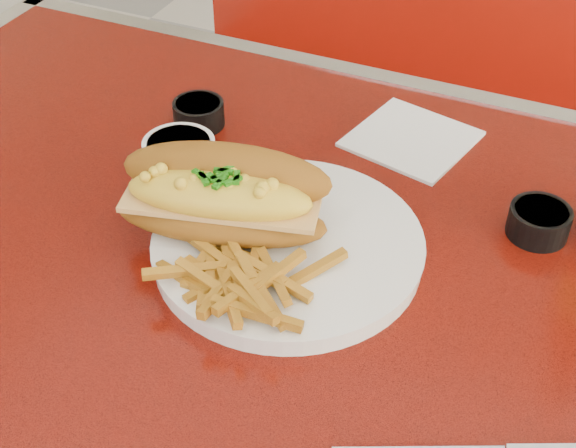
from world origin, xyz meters
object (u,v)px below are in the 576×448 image
at_px(booth_bench_far, 441,195).
at_px(gravy_ramekin, 180,157).
at_px(mac_hoagie, 223,196).
at_px(dinner_plate, 288,247).
at_px(fork, 337,263).
at_px(diner_table, 275,375).
at_px(sauce_cup_right, 539,221).
at_px(sauce_cup_left, 199,112).

height_order(booth_bench_far, gravy_ramekin, booth_bench_far).
height_order(mac_hoagie, gravy_ramekin, mac_hoagie).
relative_size(dinner_plate, gravy_ramekin, 3.23).
xyz_separation_m(booth_bench_far, mac_hoagie, (-0.06, -0.79, 0.54)).
xyz_separation_m(fork, gravy_ramekin, (-0.22, 0.08, 0.00)).
distance_m(diner_table, dinner_plate, 0.17).
bearing_deg(sauce_cup_right, gravy_ramekin, -171.04).
bearing_deg(gravy_ramekin, fork, -20.90).
relative_size(booth_bench_far, gravy_ramekin, 14.30).
distance_m(mac_hoagie, fork, 0.13).
bearing_deg(gravy_ramekin, sauce_cup_left, 107.94).
relative_size(booth_bench_far, sauce_cup_left, 14.75).
bearing_deg(mac_hoagie, diner_table, -29.45).
xyz_separation_m(diner_table, fork, (0.06, 0.01, 0.18)).
xyz_separation_m(diner_table, booth_bench_far, (0.00, 0.81, -0.32)).
bearing_deg(fork, sauce_cup_left, 39.90).
bearing_deg(sauce_cup_left, booth_bench_far, 72.63).
height_order(mac_hoagie, sauce_cup_right, mac_hoagie).
xyz_separation_m(sauce_cup_left, sauce_cup_right, (0.42, -0.04, 0.00)).
relative_size(mac_hoagie, fork, 1.53).
height_order(diner_table, sauce_cup_left, sauce_cup_left).
relative_size(fork, sauce_cup_left, 1.83).
distance_m(fork, gravy_ramekin, 0.24).
bearing_deg(dinner_plate, fork, -10.76).
bearing_deg(sauce_cup_right, sauce_cup_left, 174.68).
bearing_deg(dinner_plate, gravy_ramekin, 155.88).
distance_m(booth_bench_far, mac_hoagie, 0.96).
bearing_deg(dinner_plate, sauce_cup_left, 138.65).
relative_size(mac_hoagie, sauce_cup_left, 2.81).
distance_m(mac_hoagie, sauce_cup_right, 0.32).
bearing_deg(sauce_cup_left, dinner_plate, -41.35).
distance_m(dinner_plate, mac_hoagie, 0.08).
distance_m(diner_table, fork, 0.19).
bearing_deg(sauce_cup_left, mac_hoagie, -54.18).
xyz_separation_m(diner_table, mac_hoagie, (-0.06, 0.02, 0.22)).
height_order(booth_bench_far, sauce_cup_left, booth_bench_far).
bearing_deg(diner_table, mac_hoagie, 164.53).
bearing_deg(gravy_ramekin, sauce_cup_right, 8.96).
height_order(gravy_ramekin, sauce_cup_right, gravy_ramekin).
distance_m(fork, sauce_cup_left, 0.31).
bearing_deg(fork, booth_bench_far, -9.72).
xyz_separation_m(dinner_plate, fork, (0.06, -0.01, 0.01)).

